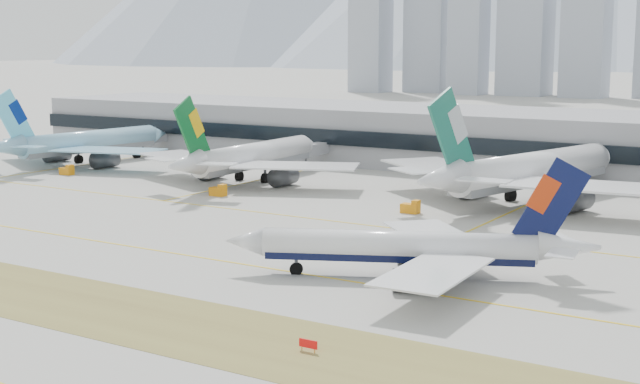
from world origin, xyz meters
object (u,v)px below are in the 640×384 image
Objects in this scene: widebody_korean at (83,143)px; widebody_cathay at (526,172)px; taxiing_airliner at (412,248)px; terminal at (479,138)px; widebody_eva at (249,158)px.

widebody_cathay is at bearing -82.77° from widebody_korean.
terminal is (-35.57, 113.76, 3.31)m from taxiing_airliner.
widebody_cathay is (65.05, 5.47, 0.84)m from widebody_eva.
widebody_eva is 65.18m from terminal.
widebody_cathay is (-6.04, 64.62, 2.41)m from taxiing_airliner.
widebody_korean is at bearing 86.54° from widebody_eva.
widebody_korean is at bearing -150.28° from terminal.
taxiing_airliner is 119.24m from terminal.
widebody_cathay reaches higher than widebody_eva.
terminal is at bearing 45.93° from widebody_cathay.
widebody_eva is at bearing -86.37° from widebody_korean.
taxiing_airliner is at bearing -109.97° from widebody_korean.
taxiing_airliner is 0.80× the size of widebody_eva.
widebody_korean is 0.22× the size of terminal.
widebody_eva is at bearing -64.16° from taxiing_airliner.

